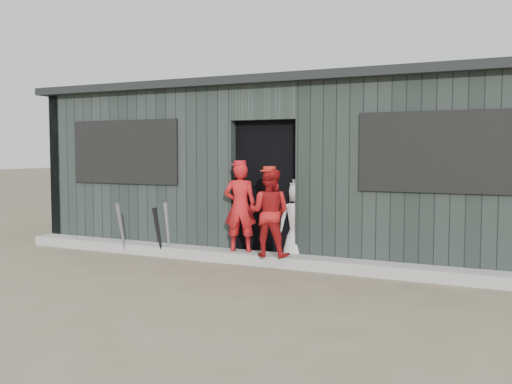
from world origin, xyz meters
The scene contains 9 objects.
ground centered at (0.00, 0.00, 0.00)m, with size 80.00×80.00×0.00m, color brown.
curb centered at (0.00, 1.82, 0.07)m, with size 8.00×0.36×0.15m, color gray.
bat_left centered at (-2.15, 1.57, 0.40)m, with size 0.07×0.07×0.80m, color gray.
bat_mid centered at (-1.39, 1.69, 0.41)m, with size 0.07×0.07×0.81m, color gray.
bat_right centered at (-1.49, 1.59, 0.37)m, with size 0.07×0.07×0.75m, color black.
player_red_left centered at (-0.27, 1.85, 0.78)m, with size 0.46×0.30×1.26m, color #B41618.
player_red_right centered at (0.26, 1.68, 0.74)m, with size 0.58×0.45×1.18m, color #A21315.
player_grey_back centered at (0.49, 2.15, 0.57)m, with size 0.56×0.36×1.15m, color silver.
dugout centered at (0.00, 3.50, 1.29)m, with size 8.30×3.30×2.62m.
Camera 1 is at (3.39, -5.23, 1.55)m, focal length 40.00 mm.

